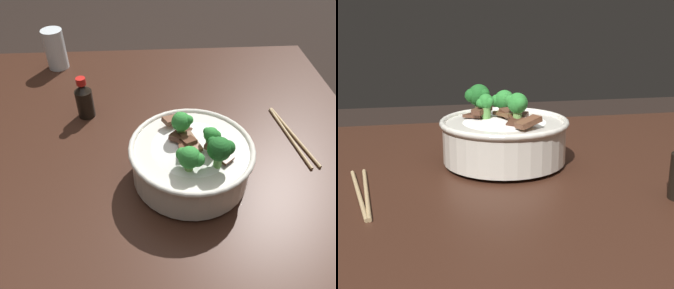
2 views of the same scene
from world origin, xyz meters
The scene contains 3 objects.
dining_table centered at (0.00, 0.00, 0.71)m, with size 1.20×1.01×0.81m.
rice_bowl centered at (0.14, -0.11, 0.87)m, with size 0.26×0.26×0.16m.
chopsticks_pair centered at (0.41, 0.01, 0.81)m, with size 0.06×0.23×0.01m.
Camera 2 is at (0.31, 0.75, 1.10)m, focal length 47.99 mm.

